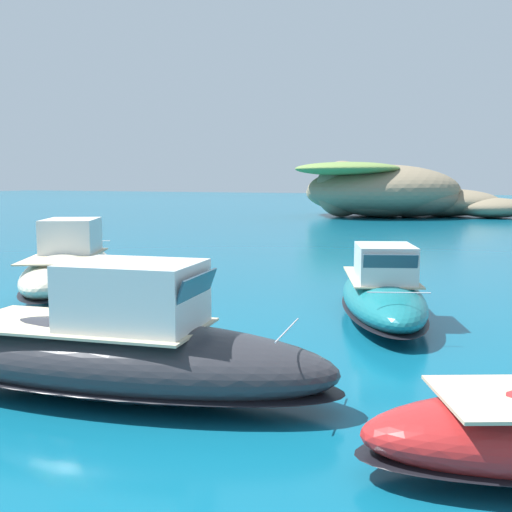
{
  "coord_description": "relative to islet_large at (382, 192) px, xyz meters",
  "views": [
    {
      "loc": [
        9.7,
        -13.05,
        5.15
      ],
      "look_at": [
        -1.96,
        11.87,
        1.79
      ],
      "focal_mm": 44.5,
      "sensor_mm": 36.0,
      "label": 1
    }
  ],
  "objects": [
    {
      "name": "motorboat_cream",
      "position": [
        1.52,
        -64.28,
        -2.2
      ],
      "size": [
        8.33,
        11.46,
        3.3
      ],
      "color": "beige",
      "rests_on": "ground"
    },
    {
      "name": "motorboat_teal",
      "position": [
        16.0,
        -64.06,
        -2.36
      ],
      "size": [
        6.14,
        9.9,
        2.8
      ],
      "color": "#19727A",
      "rests_on": "ground"
    },
    {
      "name": "motorboat_charcoal",
      "position": [
        12.3,
        -74.92,
        -2.22
      ],
      "size": [
        11.39,
        5.1,
        3.23
      ],
      "color": "#2D2D33",
      "rests_on": "ground"
    },
    {
      "name": "ground_plane",
      "position": [
        11.8,
        -73.71,
        -3.3
      ],
      "size": [
        400.0,
        400.0,
        0.0
      ],
      "primitive_type": "plane",
      "color": "#0C5B7A"
    },
    {
      "name": "islet_small",
      "position": [
        9.06,
        3.58,
        -1.58
      ],
      "size": [
        20.07,
        13.56,
        3.77
      ],
      "color": "#84755B",
      "rests_on": "ground"
    },
    {
      "name": "islet_large",
      "position": [
        0.0,
        0.0,
        0.0
      ],
      "size": [
        29.22,
        29.19,
        7.53
      ],
      "color": "#84755B",
      "rests_on": "ground"
    }
  ]
}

